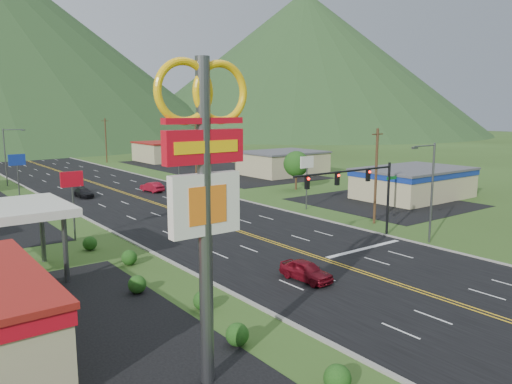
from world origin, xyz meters
TOP-DOWN VIEW (x-y plane):
  - ground at (0.00, 0.00)m, footprint 500.00×500.00m
  - road at (0.00, 0.00)m, footprint 20.00×460.00m
  - curb_west at (-10.15, 0.00)m, footprint 0.30×460.00m
  - pylon_sign at (-17.00, 2.00)m, footprint 4.32×0.60m
  - traffic_signal at (6.48, 14.00)m, footprint 13.10×0.43m
  - streetlight_east at (11.18, 10.00)m, footprint 3.28×0.25m
  - streetlight_west at (-11.68, 70.00)m, footprint 3.28×0.25m
  - building_east_near at (30.00, 25.00)m, footprint 15.40×10.40m
  - building_east_mid at (32.00, 55.00)m, footprint 14.40×11.40m
  - building_east_far at (28.00, 90.00)m, footprint 16.40×12.40m
  - pole_sign_west_a at (-14.00, 30.00)m, footprint 2.00×0.18m
  - pole_sign_west_b at (-14.00, 52.00)m, footprint 2.00×0.18m
  - pole_sign_east_a at (13.00, 28.00)m, footprint 2.00×0.18m
  - pole_sign_east_b at (13.00, 60.00)m, footprint 2.00×0.18m
  - tree_east_a at (22.00, 40.00)m, footprint 3.84×3.84m
  - tree_east_b at (26.00, 78.00)m, footprint 3.84×3.84m
  - utility_pole_a at (13.50, 18.00)m, footprint 1.60×0.28m
  - utility_pole_b at (13.50, 55.00)m, footprint 1.60×0.28m
  - utility_pole_c at (13.50, 95.00)m, footprint 1.60×0.28m
  - utility_pole_d at (13.50, 135.00)m, footprint 1.60×0.28m
  - mountain_ne at (147.84, 176.19)m, footprint 180.00×180.00m
  - car_red_near at (-4.54, 9.09)m, footprint 1.97×4.26m
  - car_dark_mid at (-5.82, 52.40)m, footprint 1.73×4.25m
  - car_red_far at (3.68, 50.97)m, footprint 2.09×4.50m

SIDE VIEW (x-z plane):
  - ground at x=0.00m, z-range 0.00..0.00m
  - road at x=0.00m, z-range -0.02..0.02m
  - curb_west at x=-10.15m, z-range -0.07..0.07m
  - car_dark_mid at x=-5.82m, z-range 0.00..1.23m
  - car_red_near at x=-4.54m, z-range 0.00..1.41m
  - car_red_far at x=3.68m, z-range 0.00..1.43m
  - building_east_mid at x=32.00m, z-range 0.01..4.31m
  - building_east_far at x=28.00m, z-range 0.01..4.51m
  - building_east_near at x=30.00m, z-range 0.22..4.32m
  - tree_east_a at x=22.00m, z-range 0.98..6.80m
  - tree_east_b at x=26.00m, z-range 0.98..6.80m
  - pole_sign_west_a at x=-14.00m, z-range 1.85..8.25m
  - pole_sign_west_b at x=-14.00m, z-range 1.85..8.25m
  - pole_sign_east_a at x=13.00m, z-range 1.85..8.25m
  - pole_sign_east_b at x=13.00m, z-range 1.85..8.25m
  - utility_pole_a at x=13.50m, z-range 0.13..10.13m
  - utility_pole_b at x=13.50m, z-range 0.13..10.13m
  - utility_pole_c at x=13.50m, z-range 0.13..10.13m
  - utility_pole_d at x=13.50m, z-range 0.13..10.13m
  - streetlight_east at x=11.18m, z-range 0.68..9.68m
  - streetlight_west at x=-11.68m, z-range 0.68..9.68m
  - traffic_signal at x=6.48m, z-range 1.83..8.83m
  - pylon_sign at x=-17.00m, z-range 2.30..16.30m
  - mountain_ne at x=147.84m, z-range 0.00..70.00m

